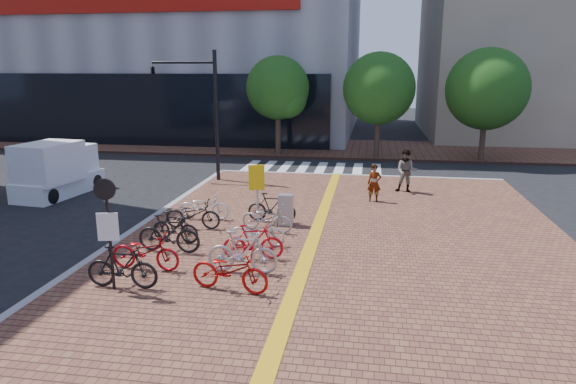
% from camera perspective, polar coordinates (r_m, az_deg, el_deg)
% --- Properties ---
extents(ground, '(120.00, 120.00, 0.00)m').
position_cam_1_polar(ground, '(14.88, -5.71, -7.51)').
color(ground, black).
rests_on(ground, ground).
extents(sidewalk, '(14.00, 34.00, 0.15)m').
position_cam_1_polar(sidewalk, '(9.93, 4.18, -18.47)').
color(sidewalk, brown).
rests_on(sidewalk, ground).
extents(tactile_strip, '(0.40, 34.00, 0.01)m').
position_cam_1_polar(tactile_strip, '(10.00, -1.81, -17.62)').
color(tactile_strip, gold).
rests_on(tactile_strip, sidewalk).
extents(kerb_north, '(14.00, 0.25, 0.15)m').
position_cam_1_polar(kerb_north, '(25.94, 7.61, 1.75)').
color(kerb_north, gray).
rests_on(kerb_north, ground).
extents(far_sidewalk, '(70.00, 8.00, 0.15)m').
position_cam_1_polar(far_sidewalk, '(34.99, 3.17, 4.90)').
color(far_sidewalk, brown).
rests_on(far_sidewalk, ground).
extents(building_beige, '(20.00, 18.00, 18.00)m').
position_cam_1_polar(building_beige, '(47.74, 27.97, 16.47)').
color(building_beige, gray).
rests_on(building_beige, ground).
extents(crosswalk, '(7.50, 4.00, 0.01)m').
position_cam_1_polar(crosswalk, '(28.09, 2.63, 2.62)').
color(crosswalk, silver).
rests_on(crosswalk, ground).
extents(street_trees, '(16.20, 4.60, 6.35)m').
position_cam_1_polar(street_trees, '(30.90, 12.04, 10.99)').
color(street_trees, '#38281E').
rests_on(street_trees, far_sidewalk).
extents(bike_0, '(1.80, 0.56, 1.07)m').
position_cam_1_polar(bike_0, '(13.09, -17.96, -7.93)').
color(bike_0, black).
rests_on(bike_0, sidewalk).
extents(bike_1, '(1.91, 0.73, 0.99)m').
position_cam_1_polar(bike_1, '(14.09, -15.56, -6.39)').
color(bike_1, '#AD0C15').
rests_on(bike_1, sidewalk).
extents(bike_2, '(1.88, 0.57, 1.12)m').
position_cam_1_polar(bike_2, '(15.19, -13.10, -4.51)').
color(bike_2, black).
rests_on(bike_2, sidewalk).
extents(bike_3, '(1.63, 0.70, 0.95)m').
position_cam_1_polar(bike_3, '(16.06, -12.45, -3.82)').
color(bike_3, black).
rests_on(bike_3, sidewalk).
extents(bike_4, '(1.87, 0.69, 0.97)m').
position_cam_1_polar(bike_4, '(17.29, -10.53, -2.44)').
color(bike_4, black).
rests_on(bike_4, sidewalk).
extents(bike_5, '(1.85, 0.76, 0.95)m').
position_cam_1_polar(bike_5, '(18.25, -9.35, -1.58)').
color(bike_5, white).
rests_on(bike_5, sidewalk).
extents(bike_6, '(2.04, 0.99, 1.03)m').
position_cam_1_polar(bike_6, '(12.40, -6.48, -8.66)').
color(bike_6, '#A90E0C').
rests_on(bike_6, sidewalk).
extents(bike_7, '(1.87, 0.53, 1.13)m').
position_cam_1_polar(bike_7, '(13.40, -5.10, -6.67)').
color(bike_7, '#B1B1B6').
rests_on(bike_7, sidewalk).
extents(bike_8, '(1.74, 0.77, 1.01)m').
position_cam_1_polar(bike_8, '(14.30, -3.90, -5.57)').
color(bike_8, red).
rests_on(bike_8, sidewalk).
extents(bike_9, '(1.73, 0.70, 0.89)m').
position_cam_1_polar(bike_9, '(15.38, -3.46, -4.40)').
color(bike_9, silver).
rests_on(bike_9, sidewalk).
extents(bike_10, '(1.83, 0.95, 0.91)m').
position_cam_1_polar(bike_10, '(16.69, -2.36, -2.90)').
color(bike_10, '#A6A7AB').
rests_on(bike_10, sidewalk).
extents(bike_11, '(1.70, 0.50, 1.02)m').
position_cam_1_polar(bike_11, '(17.75, -1.81, -1.71)').
color(bike_11, black).
rests_on(bike_11, sidewalk).
extents(pedestrian_a, '(0.56, 0.38, 1.49)m').
position_cam_1_polar(pedestrian_a, '(20.68, 9.56, 0.98)').
color(pedestrian_a, gray).
rests_on(pedestrian_a, sidewalk).
extents(pedestrian_b, '(1.01, 0.85, 1.84)m').
position_cam_1_polar(pedestrian_b, '(22.45, 13.02, 2.27)').
color(pedestrian_b, '#474E5A').
rests_on(pedestrian_b, sidewalk).
extents(utility_box, '(0.50, 0.37, 1.06)m').
position_cam_1_polar(utility_box, '(17.34, -0.23, -1.99)').
color(utility_box, '#A7A6AB').
rests_on(utility_box, sidewalk).
extents(yellow_sign, '(0.53, 0.23, 2.01)m').
position_cam_1_polar(yellow_sign, '(17.53, -3.45, 1.05)').
color(yellow_sign, '#B7B7BC').
rests_on(yellow_sign, sidewalk).
extents(notice_sign, '(0.50, 0.17, 2.74)m').
position_cam_1_polar(notice_sign, '(12.71, -19.39, -3.02)').
color(notice_sign, black).
rests_on(notice_sign, sidewalk).
extents(traffic_light_pole, '(3.23, 1.24, 6.01)m').
position_cam_1_polar(traffic_light_pole, '(24.74, -11.17, 10.92)').
color(traffic_light_pole, black).
rests_on(traffic_light_pole, sidewalk).
extents(box_truck, '(2.19, 4.23, 2.35)m').
position_cam_1_polar(box_truck, '(24.13, -24.29, 2.27)').
color(box_truck, white).
rests_on(box_truck, ground).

